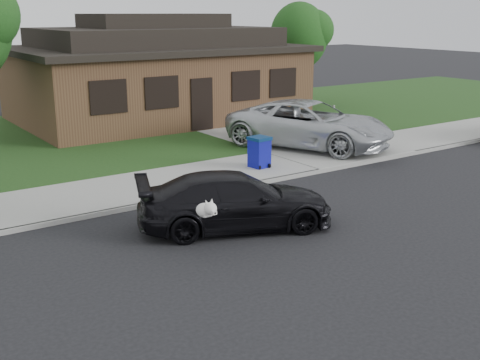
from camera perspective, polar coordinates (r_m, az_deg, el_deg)
ground at (r=14.04m, az=5.63°, el=-4.63°), size 120.00×120.00×0.00m
sidewalk at (r=17.93m, az=-4.68°, el=0.11°), size 60.00×3.00×0.12m
curb at (r=16.70m, az=-2.10°, el=-1.03°), size 60.00×0.12×0.12m
lawn at (r=25.02m, az=-13.91°, el=4.16°), size 60.00×13.00×0.13m
driveway at (r=25.21m, az=1.47°, el=4.71°), size 4.50×13.00×0.14m
sedan at (r=13.83m, az=-0.46°, el=-2.01°), size 4.86×3.38×1.31m
minivan at (r=21.80m, az=6.64°, el=5.28°), size 4.97×6.55×1.65m
recycling_bin at (r=18.91m, az=1.85°, el=2.69°), size 0.65×0.66×0.97m
house at (r=28.12m, az=-7.96°, el=9.96°), size 12.60×8.60×4.65m
tree_1 at (r=32.03m, az=5.91°, el=13.53°), size 3.15×3.00×5.25m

